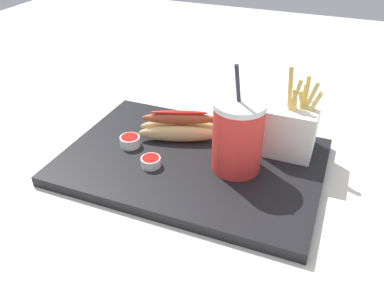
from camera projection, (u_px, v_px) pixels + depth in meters
The scene contains 7 objects.
ground_plane at pixel (192, 170), 0.79m from camera, with size 2.40×2.40×0.02m, color silver.
food_tray at pixel (192, 161), 0.77m from camera, with size 0.48×0.33×0.02m, color black.
soda_cup at pixel (238, 136), 0.71m from camera, with size 0.09×0.09×0.20m.
fries_basket at pixel (292, 127), 0.77m from camera, with size 0.09×0.09×0.17m.
hot_dog_1 at pixel (179, 127), 0.82m from camera, with size 0.17×0.10×0.06m.
ketchup_cup_1 at pixel (130, 141), 0.80m from camera, with size 0.04×0.04×0.02m.
ketchup_cup_2 at pixel (151, 161), 0.74m from camera, with size 0.04×0.04×0.02m.
Camera 1 is at (-0.24, 0.59, 0.46)m, focal length 37.74 mm.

